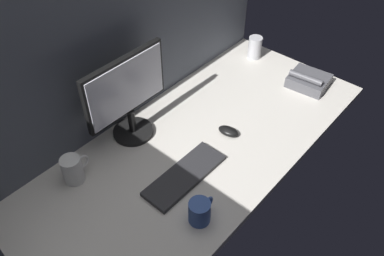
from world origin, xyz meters
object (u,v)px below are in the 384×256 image
mouse (228,131)px  mug_ceramic_white (73,169)px  mug_steel (255,47)px  keyboard (185,175)px  desk_phone (308,80)px  mug_ceramic_blue (200,211)px  monitor (127,95)px

mouse → mug_ceramic_white: (-60.99, 30.38, 4.19)cm
mug_steel → keyboard: bearing=-162.3°
mouse → mug_ceramic_white: mug_ceramic_white is taller
desk_phone → mug_steel: bearing=83.7°
keyboard → mouse: 31.51cm
keyboard → mug_ceramic_blue: mug_ceramic_blue is taller
keyboard → desk_phone: (86.96, -7.06, 2.19)cm
keyboard → desk_phone: size_ratio=1.79×
mug_ceramic_blue → desk_phone: bearing=6.0°
keyboard → mouse: mouse is taller
mouse → mug_ceramic_blue: (-42.76, -19.38, 3.08)cm
mug_ceramic_blue → mug_ceramic_white: bearing=110.1°
monitor → desk_phone: size_ratio=1.98×
monitor → mug_ceramic_blue: 57.33cm
monitor → mug_ceramic_blue: size_ratio=3.57×
mug_ceramic_blue → desk_phone: mug_ceramic_blue is taller
mug_steel → monitor: bearing=176.0°
mug_ceramic_blue → mug_ceramic_white: (-18.22, 49.76, 1.11)cm
mug_ceramic_white → mug_steel: size_ratio=0.97×
keyboard → mug_steel: 95.65cm
monitor → mug_steel: bearing=-4.0°
monitor → mug_steel: monitor is taller
mug_ceramic_white → desk_phone: 123.01cm
mug_ceramic_white → desk_phone: (116.51, -39.36, -2.70)cm
mouse → mug_ceramic_blue: mug_ceramic_blue is taller
monitor → desk_phone: (83.07, -42.25, -18.41)cm
mouse → mug_steel: bearing=15.3°
keyboard → mouse: size_ratio=3.85×
mouse → keyboard: bearing=174.2°
mouse → mug_ceramic_blue: bearing=-164.9°
mouse → mug_ceramic_white: 68.27cm
monitor → mug_ceramic_white: size_ratio=3.44×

